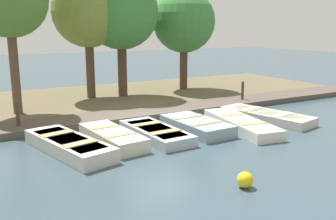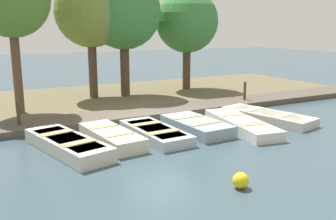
% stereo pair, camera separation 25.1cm
% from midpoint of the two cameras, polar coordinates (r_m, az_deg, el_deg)
% --- Properties ---
extents(ground_plane, '(80.00, 80.00, 0.00)m').
position_cam_midpoint_polar(ground_plane, '(13.39, -0.97, -1.98)').
color(ground_plane, '#384C56').
extents(shore_bank, '(8.00, 24.00, 0.15)m').
position_cam_midpoint_polar(shore_bank, '(17.87, -8.33, 1.79)').
color(shore_bank, brown).
rests_on(shore_bank, ground_plane).
extents(dock_walkway, '(1.59, 23.39, 0.23)m').
position_cam_midpoint_polar(dock_walkway, '(14.34, -3.01, -0.55)').
color(dock_walkway, '#51473D').
rests_on(dock_walkway, ground_plane).
extents(rowboat_0, '(3.49, 1.80, 0.41)m').
position_cam_midpoint_polar(rowboat_0, '(10.63, -14.42, -5.08)').
color(rowboat_0, beige).
rests_on(rowboat_0, ground_plane).
extents(rowboat_1, '(2.79, 1.22, 0.41)m').
position_cam_midpoint_polar(rowboat_1, '(11.10, -7.98, -4.04)').
color(rowboat_1, beige).
rests_on(rowboat_1, ground_plane).
extents(rowboat_2, '(2.98, 1.25, 0.33)m').
position_cam_midpoint_polar(rowboat_2, '(11.60, -1.38, -3.42)').
color(rowboat_2, '#B2BCC1').
rests_on(rowboat_2, ground_plane).
extents(rowboat_3, '(2.69, 1.36, 0.40)m').
position_cam_midpoint_polar(rowboat_3, '(12.32, 4.93, -2.36)').
color(rowboat_3, '#8C9EA8').
rests_on(rowboat_3, ground_plane).
extents(rowboat_4, '(3.69, 1.60, 0.36)m').
position_cam_midpoint_polar(rowboat_4, '(12.82, 11.63, -2.08)').
color(rowboat_4, silver).
rests_on(rowboat_4, ground_plane).
extents(rowboat_5, '(3.62, 1.88, 0.33)m').
position_cam_midpoint_polar(rowboat_5, '(14.19, 15.38, -0.92)').
color(rowboat_5, beige).
rests_on(rowboat_5, ground_plane).
extents(mooring_post_near, '(0.12, 0.12, 1.04)m').
position_cam_midpoint_polar(mooring_post_near, '(13.01, -21.29, -0.89)').
color(mooring_post_near, '#47382D').
rests_on(mooring_post_near, ground_plane).
extents(mooring_post_far, '(0.12, 0.12, 1.04)m').
position_cam_midpoint_polar(mooring_post_far, '(16.81, 12.02, 2.54)').
color(mooring_post_far, '#47382D').
rests_on(mooring_post_far, ground_plane).
extents(buoy, '(0.35, 0.35, 0.35)m').
position_cam_midpoint_polar(buoy, '(8.21, 11.90, -10.46)').
color(buoy, yellow).
rests_on(buoy, ground_plane).
extents(park_tree_far_left, '(2.80, 2.80, 5.76)m').
position_cam_midpoint_polar(park_tree_far_left, '(15.14, -22.38, 15.26)').
color(park_tree_far_left, brown).
rests_on(park_tree_far_left, ground_plane).
extents(park_tree_left, '(3.18, 3.18, 5.63)m').
position_cam_midpoint_polar(park_tree_left, '(17.57, -11.32, 14.38)').
color(park_tree_left, '#4C3828').
rests_on(park_tree_left, ground_plane).
extents(park_tree_center, '(3.43, 3.43, 5.76)m').
position_cam_midpoint_polar(park_tree_center, '(17.82, -6.38, 14.53)').
color(park_tree_center, '#4C3828').
rests_on(park_tree_center, ground_plane).
extents(park_tree_right, '(3.21, 3.21, 5.26)m').
position_cam_midpoint_polar(park_tree_right, '(19.74, 3.29, 13.26)').
color(park_tree_right, '#4C3828').
rests_on(park_tree_right, ground_plane).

